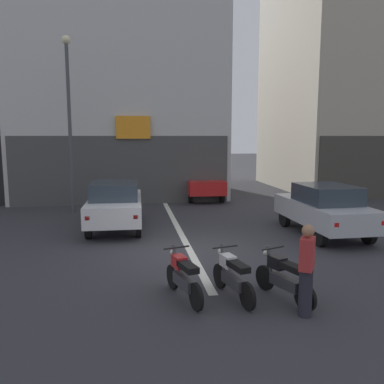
# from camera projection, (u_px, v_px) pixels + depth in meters

# --- Properties ---
(ground_plane) EXTENTS (120.00, 120.00, 0.00)m
(ground_plane) POSITION_uv_depth(u_px,v_px,m) (191.00, 252.00, 10.85)
(ground_plane) COLOR #333338
(lane_centre_line) EXTENTS (0.20, 18.00, 0.01)m
(lane_centre_line) POSITION_uv_depth(u_px,v_px,m) (169.00, 212.00, 16.72)
(lane_centre_line) COLOR silver
(lane_centre_line) RESTS_ON ground
(building_mid_block) EXTENTS (10.47, 8.46, 11.38)m
(building_mid_block) POSITION_uv_depth(u_px,v_px,m) (122.00, 91.00, 21.77)
(building_mid_block) COLOR silver
(building_mid_block) RESTS_ON ground
(building_far_right) EXTENTS (9.36, 9.30, 21.64)m
(building_far_right) POSITION_uv_depth(u_px,v_px,m) (360.00, 6.00, 23.23)
(building_far_right) COLOR #B2A893
(building_far_right) RESTS_ON ground
(car_white_crossing_near) EXTENTS (1.84, 4.13, 1.64)m
(car_white_crossing_near) POSITION_uv_depth(u_px,v_px,m) (115.00, 203.00, 13.53)
(car_white_crossing_near) COLOR black
(car_white_crossing_near) RESTS_ON ground
(car_silver_parked_kerbside) EXTENTS (1.81, 4.12, 1.64)m
(car_silver_parked_kerbside) POSITION_uv_depth(u_px,v_px,m) (324.00, 208.00, 12.68)
(car_silver_parked_kerbside) COLOR black
(car_silver_parked_kerbside) RESTS_ON ground
(car_red_down_street) EXTENTS (1.96, 4.18, 1.64)m
(car_red_down_street) POSITION_uv_depth(u_px,v_px,m) (203.00, 181.00, 20.16)
(car_red_down_street) COLOR black
(car_red_down_street) RESTS_ON ground
(street_lamp) EXTENTS (0.36, 0.36, 7.13)m
(street_lamp) POSITION_uv_depth(u_px,v_px,m) (69.00, 108.00, 15.84)
(street_lamp) COLOR #47474C
(street_lamp) RESTS_ON ground
(motorcycle_red_row_leftmost) EXTENTS (0.63, 1.62, 0.98)m
(motorcycle_red_row_leftmost) POSITION_uv_depth(u_px,v_px,m) (183.00, 276.00, 7.71)
(motorcycle_red_row_leftmost) COLOR black
(motorcycle_red_row_leftmost) RESTS_ON ground
(motorcycle_white_row_left_mid) EXTENTS (0.58, 1.64, 0.98)m
(motorcycle_white_row_left_mid) POSITION_uv_depth(u_px,v_px,m) (232.00, 276.00, 7.75)
(motorcycle_white_row_left_mid) COLOR black
(motorcycle_white_row_left_mid) RESTS_ON ground
(motorcycle_black_row_centre) EXTENTS (0.70, 1.59, 0.98)m
(motorcycle_black_row_centre) POSITION_uv_depth(u_px,v_px,m) (283.00, 277.00, 7.67)
(motorcycle_black_row_centre) COLOR black
(motorcycle_black_row_centre) RESTS_ON ground
(person_by_motorcycles) EXTENTS (0.39, 0.42, 1.67)m
(person_by_motorcycles) POSITION_uv_depth(u_px,v_px,m) (306.00, 270.00, 6.90)
(person_by_motorcycles) COLOR #23232D
(person_by_motorcycles) RESTS_ON ground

